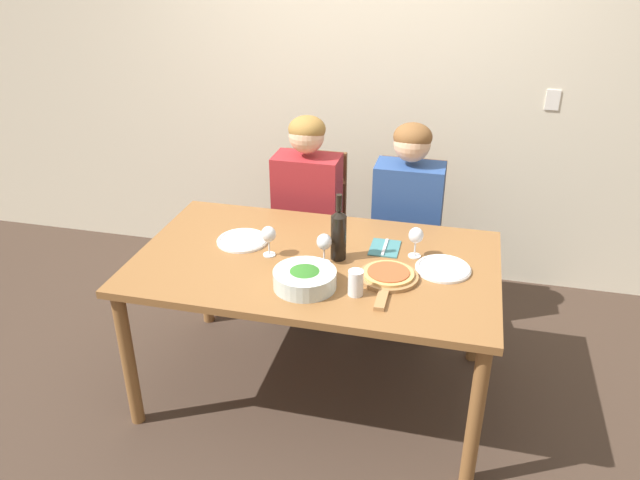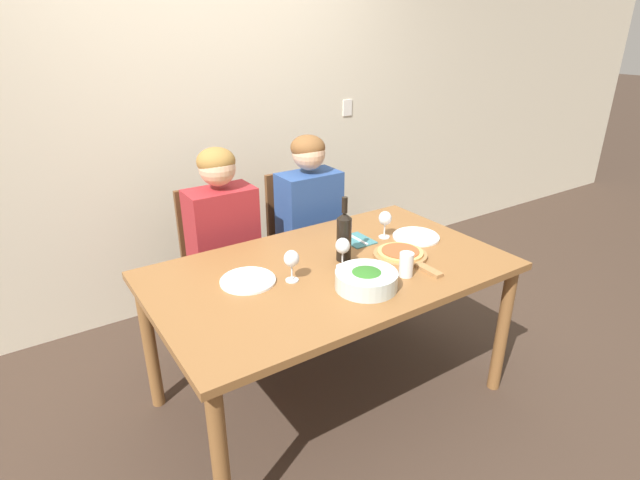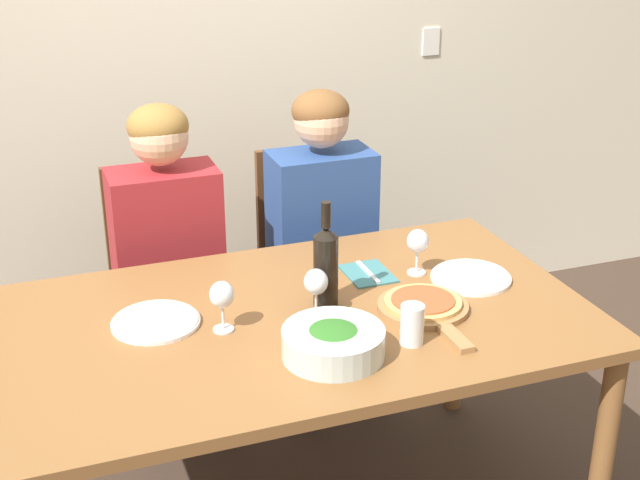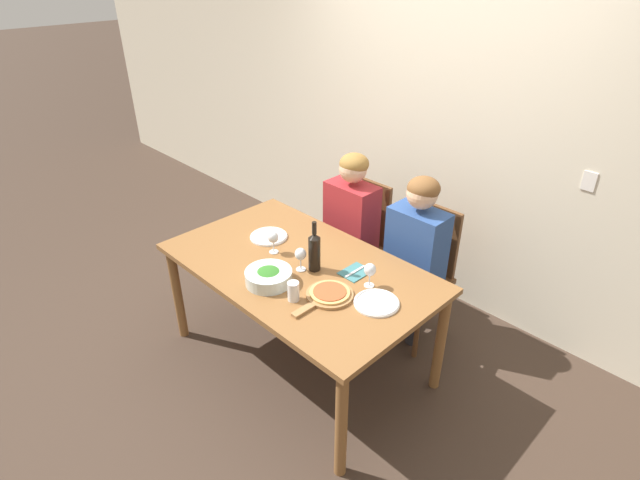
{
  "view_description": "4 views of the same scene",
  "coord_description": "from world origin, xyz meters",
  "px_view_note": "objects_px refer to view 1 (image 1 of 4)",
  "views": [
    {
      "loc": [
        0.63,
        -2.5,
        2.19
      ],
      "look_at": [
        -0.0,
        0.1,
        0.82
      ],
      "focal_mm": 35.0,
      "sensor_mm": 36.0,
      "label": 1
    },
    {
      "loc": [
        -1.22,
        -1.76,
        1.85
      ],
      "look_at": [
        -0.05,
        0.02,
        0.92
      ],
      "focal_mm": 28.0,
      "sensor_mm": 36.0,
      "label": 2
    },
    {
      "loc": [
        -0.73,
        -2.18,
        1.98
      ],
      "look_at": [
        0.11,
        0.1,
        0.95
      ],
      "focal_mm": 50.0,
      "sensor_mm": 36.0,
      "label": 3
    },
    {
      "loc": [
        1.94,
        -1.73,
        2.45
      ],
      "look_at": [
        0.05,
        0.13,
        0.92
      ],
      "focal_mm": 28.0,
      "sensor_mm": 36.0,
      "label": 4
    }
  ],
  "objects_px": {
    "dinner_plate_right": "(443,268)",
    "pizza_on_board": "(388,276)",
    "wine_glass_right": "(416,237)",
    "fork_on_napkin": "(385,248)",
    "chair_right": "(407,237)",
    "person_woman": "(306,199)",
    "person_man": "(407,209)",
    "water_tumbler": "(356,283)",
    "broccoli_bowl": "(305,279)",
    "chair_left": "(312,226)",
    "dinner_plate_left": "(242,240)",
    "wine_glass_left": "(269,236)",
    "wine_bottle": "(339,233)",
    "wine_glass_centre": "(324,243)"
  },
  "relations": [
    {
      "from": "person_woman",
      "to": "wine_bottle",
      "type": "height_order",
      "value": "person_woman"
    },
    {
      "from": "broccoli_bowl",
      "to": "wine_glass_right",
      "type": "bearing_deg",
      "value": 41.92
    },
    {
      "from": "wine_glass_left",
      "to": "wine_bottle",
      "type": "bearing_deg",
      "value": 8.68
    },
    {
      "from": "person_woman",
      "to": "wine_glass_left",
      "type": "distance_m",
      "value": 0.75
    },
    {
      "from": "pizza_on_board",
      "to": "wine_glass_centre",
      "type": "xyz_separation_m",
      "value": [
        -0.31,
        0.08,
        0.09
      ]
    },
    {
      "from": "chair_right",
      "to": "dinner_plate_left",
      "type": "relative_size",
      "value": 3.82
    },
    {
      "from": "wine_glass_right",
      "to": "fork_on_napkin",
      "type": "relative_size",
      "value": 0.84
    },
    {
      "from": "pizza_on_board",
      "to": "wine_glass_centre",
      "type": "distance_m",
      "value": 0.33
    },
    {
      "from": "broccoli_bowl",
      "to": "wine_glass_centre",
      "type": "height_order",
      "value": "wine_glass_centre"
    },
    {
      "from": "broccoli_bowl",
      "to": "dinner_plate_right",
      "type": "height_order",
      "value": "broccoli_bowl"
    },
    {
      "from": "broccoli_bowl",
      "to": "fork_on_napkin",
      "type": "distance_m",
      "value": 0.52
    },
    {
      "from": "wine_bottle",
      "to": "wine_glass_centre",
      "type": "height_order",
      "value": "wine_bottle"
    },
    {
      "from": "water_tumbler",
      "to": "pizza_on_board",
      "type": "bearing_deg",
      "value": 53.39
    },
    {
      "from": "person_man",
      "to": "water_tumbler",
      "type": "xyz_separation_m",
      "value": [
        -0.11,
        -0.99,
        0.08
      ]
    },
    {
      "from": "wine_glass_right",
      "to": "water_tumbler",
      "type": "bearing_deg",
      "value": -117.62
    },
    {
      "from": "dinner_plate_left",
      "to": "person_man",
      "type": "bearing_deg",
      "value": 40.7
    },
    {
      "from": "person_man",
      "to": "dinner_plate_right",
      "type": "height_order",
      "value": "person_man"
    },
    {
      "from": "person_man",
      "to": "fork_on_napkin",
      "type": "height_order",
      "value": "person_man"
    },
    {
      "from": "wine_bottle",
      "to": "wine_glass_right",
      "type": "distance_m",
      "value": 0.36
    },
    {
      "from": "broccoli_bowl",
      "to": "wine_glass_right",
      "type": "xyz_separation_m",
      "value": [
        0.44,
        0.39,
        0.06
      ]
    },
    {
      "from": "broccoli_bowl",
      "to": "pizza_on_board",
      "type": "distance_m",
      "value": 0.37
    },
    {
      "from": "wine_glass_right",
      "to": "fork_on_napkin",
      "type": "xyz_separation_m",
      "value": [
        -0.15,
        0.05,
        -0.1
      ]
    },
    {
      "from": "chair_right",
      "to": "pizza_on_board",
      "type": "distance_m",
      "value": 0.98
    },
    {
      "from": "dinner_plate_right",
      "to": "water_tumbler",
      "type": "xyz_separation_m",
      "value": [
        -0.35,
        -0.3,
        0.05
      ]
    },
    {
      "from": "chair_right",
      "to": "pizza_on_board",
      "type": "xyz_separation_m",
      "value": [
        0.01,
        -0.95,
        0.27
      ]
    },
    {
      "from": "chair_left",
      "to": "pizza_on_board",
      "type": "relative_size",
      "value": 2.36
    },
    {
      "from": "chair_left",
      "to": "dinner_plate_left",
      "type": "bearing_deg",
      "value": -101.85
    },
    {
      "from": "wine_glass_left",
      "to": "wine_glass_centre",
      "type": "xyz_separation_m",
      "value": [
        0.27,
        -0.01,
        0.0
      ]
    },
    {
      "from": "dinner_plate_left",
      "to": "water_tumbler",
      "type": "bearing_deg",
      "value": -28.58
    },
    {
      "from": "chair_left",
      "to": "dinner_plate_left",
      "type": "xyz_separation_m",
      "value": [
        -0.16,
        -0.76,
        0.26
      ]
    },
    {
      "from": "chair_left",
      "to": "broccoli_bowl",
      "type": "distance_m",
      "value": 1.16
    },
    {
      "from": "person_man",
      "to": "chair_right",
      "type": "bearing_deg",
      "value": 90.0
    },
    {
      "from": "wine_glass_centre",
      "to": "wine_bottle",
      "type": "bearing_deg",
      "value": 49.86
    },
    {
      "from": "fork_on_napkin",
      "to": "dinner_plate_right",
      "type": "bearing_deg",
      "value": -26.97
    },
    {
      "from": "broccoli_bowl",
      "to": "wine_glass_left",
      "type": "distance_m",
      "value": 0.34
    },
    {
      "from": "wine_glass_left",
      "to": "dinner_plate_right",
      "type": "bearing_deg",
      "value": 3.61
    },
    {
      "from": "dinner_plate_right",
      "to": "pizza_on_board",
      "type": "distance_m",
      "value": 0.27
    },
    {
      "from": "fork_on_napkin",
      "to": "person_man",
      "type": "bearing_deg",
      "value": 84.92
    },
    {
      "from": "person_woman",
      "to": "wine_glass_left",
      "type": "bearing_deg",
      "value": -88.94
    },
    {
      "from": "wine_glass_right",
      "to": "broccoli_bowl",
      "type": "bearing_deg",
      "value": -138.08
    },
    {
      "from": "person_woman",
      "to": "fork_on_napkin",
      "type": "relative_size",
      "value": 6.86
    },
    {
      "from": "chair_right",
      "to": "dinner_plate_left",
      "type": "bearing_deg",
      "value": -134.61
    },
    {
      "from": "chair_right",
      "to": "wine_bottle",
      "type": "bearing_deg",
      "value": -107.09
    },
    {
      "from": "broccoli_bowl",
      "to": "wine_glass_centre",
      "type": "relative_size",
      "value": 1.83
    },
    {
      "from": "dinner_plate_left",
      "to": "wine_bottle",
      "type": "bearing_deg",
      "value": -5.79
    },
    {
      "from": "broccoli_bowl",
      "to": "fork_on_napkin",
      "type": "height_order",
      "value": "broccoli_bowl"
    },
    {
      "from": "pizza_on_board",
      "to": "chair_left",
      "type": "bearing_deg",
      "value": 122.2
    },
    {
      "from": "person_woman",
      "to": "wine_glass_right",
      "type": "xyz_separation_m",
      "value": [
        0.69,
        -0.59,
        0.13
      ]
    },
    {
      "from": "wine_glass_right",
      "to": "person_man",
      "type": "bearing_deg",
      "value": 99.69
    },
    {
      "from": "wine_bottle",
      "to": "water_tumbler",
      "type": "height_order",
      "value": "wine_bottle"
    }
  ]
}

